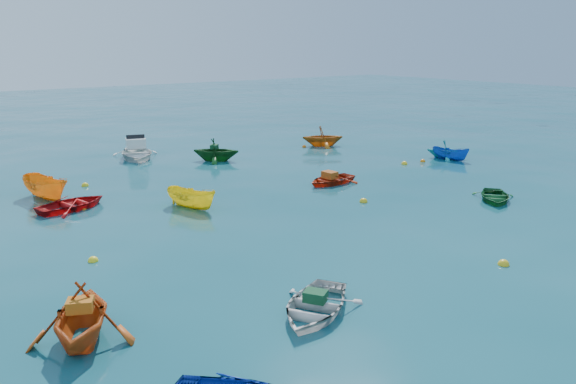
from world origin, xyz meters
TOP-DOWN VIEW (x-y plane):
  - ground at (0.00, 0.00)m, footprint 160.00×160.00m
  - dinghy_white_near at (-6.29, -4.66)m, footprint 3.91×3.63m
  - dinghy_orange_w at (-11.86, -2.34)m, footprint 3.71×3.90m
  - sampan_yellow_mid at (-4.25, 6.56)m, footprint 1.93×2.93m
  - dinghy_green_e at (7.83, -0.86)m, footprint 3.37×3.25m
  - dinghy_cyan_se at (14.19, 6.98)m, footprint 3.05×3.10m
  - dinghy_red_nw at (-8.63, 9.64)m, footprint 3.54×2.87m
  - sampan_orange_n at (-9.14, 11.91)m, footprint 1.95×3.57m
  - dinghy_green_n at (1.84, 15.08)m, footprint 3.79×3.78m
  - dinghy_red_ne at (3.77, 6.26)m, footprint 3.12×2.36m
  - sampan_blue_far at (13.97, 6.45)m, footprint 1.53×2.57m
  - dinghy_orange_far at (10.62, 15.10)m, footprint 3.78×3.63m
  - motorboat_white at (-1.91, 18.80)m, footprint 4.00×4.77m
  - tarp_green_a at (-6.20, -4.61)m, footprint 0.72×0.76m
  - tarp_orange_a at (-11.84, -2.30)m, footprint 0.77×0.70m
  - tarp_green_b at (1.76, 15.15)m, footprint 0.70×0.70m
  - tarp_orange_b at (3.67, 6.25)m, footprint 0.63×0.80m
  - buoy_ye_a at (1.04, -5.76)m, footprint 0.39×0.39m
  - buoy_ye_b at (-9.93, 2.82)m, footprint 0.35×0.35m
  - buoy_or_c at (-8.31, 9.29)m, footprint 0.37×0.37m
  - buoy_ye_c at (2.64, 2.62)m, footprint 0.39×0.39m
  - buoy_or_d at (12.10, 7.08)m, footprint 0.33×0.33m
  - buoy_ye_d at (-6.87, 13.49)m, footprint 0.37×0.37m
  - buoy_or_e at (9.25, 15.50)m, footprint 0.31×0.31m
  - buoy_ye_e at (10.60, 7.25)m, footprint 0.38×0.38m

SIDE VIEW (x-z plane):
  - ground at x=0.00m, z-range 0.00..0.00m
  - dinghy_white_near at x=-6.29m, z-range -0.33..0.33m
  - dinghy_orange_w at x=-11.86m, z-range -0.80..0.80m
  - sampan_yellow_mid at x=-4.25m, z-range -0.53..0.53m
  - dinghy_green_e at x=7.83m, z-range -0.28..0.28m
  - dinghy_cyan_se at x=14.19m, z-range -0.62..0.62m
  - dinghy_red_nw at x=-8.63m, z-range -0.32..0.32m
  - sampan_orange_n at x=-9.14m, z-range -0.65..0.65m
  - dinghy_green_n at x=1.84m, z-range -0.76..0.76m
  - dinghy_red_ne at x=3.77m, z-range -0.30..0.30m
  - sampan_blue_far at x=13.97m, z-range -0.47..0.47m
  - dinghy_orange_far at x=10.62m, z-range -0.77..0.77m
  - motorboat_white at x=-1.91m, z-range -0.72..0.72m
  - buoy_ye_a at x=1.04m, z-range -0.19..0.19m
  - buoy_ye_b at x=-9.93m, z-range -0.17..0.17m
  - buoy_or_c at x=-8.31m, z-range -0.19..0.19m
  - buoy_ye_c at x=2.64m, z-range -0.19..0.19m
  - buoy_or_d at x=12.10m, z-range -0.16..0.16m
  - buoy_ye_d at x=-6.87m, z-range -0.18..0.18m
  - buoy_or_e at x=9.25m, z-range -0.15..0.15m
  - buoy_ye_e at x=10.60m, z-range -0.19..0.19m
  - tarp_green_a at x=-6.20m, z-range 0.33..0.63m
  - tarp_orange_b at x=3.67m, z-range 0.30..0.67m
  - tarp_green_b at x=1.76m, z-range 0.76..1.03m
  - tarp_orange_a at x=-11.84m, z-range 0.80..1.11m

